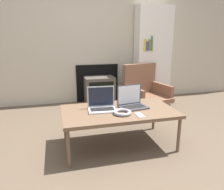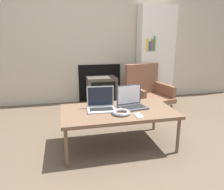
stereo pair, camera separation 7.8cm
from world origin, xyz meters
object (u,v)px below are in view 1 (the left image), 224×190
object	(u,v)px
laptop_right	(132,102)
tv	(99,90)
headphones	(122,112)
laptop_left	(102,104)
armchair	(144,89)
phone	(140,115)

from	to	relation	value
laptop_right	tv	distance (m)	1.61
headphones	tv	world-z (taller)	tv
tv	laptop_right	bearing A→B (deg)	-87.67
laptop_right	tv	xyz separation A→B (m)	(-0.06, 1.59, -0.24)
laptop_left	headphones	bearing A→B (deg)	-45.10
headphones	armchair	distance (m)	1.70
laptop_left	phone	bearing A→B (deg)	-36.48
laptop_right	armchair	size ratio (longest dim) A/B	0.43
laptop_left	phone	distance (m)	0.46
laptop_right	headphones	world-z (taller)	laptop_right
laptop_left	laptop_right	distance (m)	0.36
laptop_right	headphones	bearing A→B (deg)	-139.89
phone	armchair	distance (m)	1.70
laptop_right	headphones	distance (m)	0.28
headphones	laptop_left	bearing A→B (deg)	130.49
headphones	armchair	bearing A→B (deg)	59.21
phone	laptop_right	bearing A→B (deg)	87.20
tv	armchair	bearing A→B (deg)	-24.37
laptop_left	phone	xyz separation A→B (m)	(0.35, -0.30, -0.05)
laptop_left	headphones	distance (m)	0.28
phone	armchair	size ratio (longest dim) A/B	0.18
laptop_right	armchair	xyz separation A→B (m)	(0.69, 1.25, -0.18)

